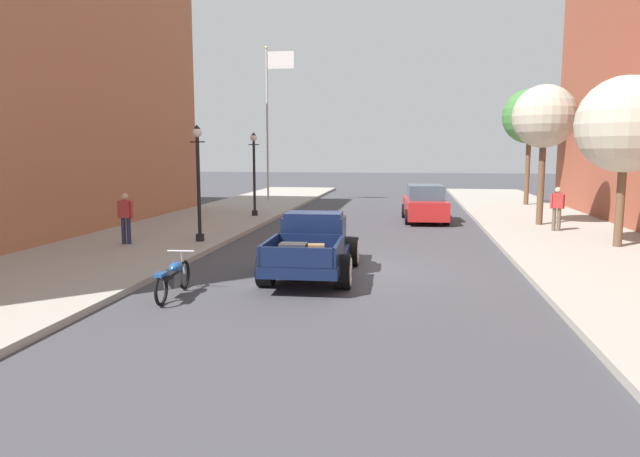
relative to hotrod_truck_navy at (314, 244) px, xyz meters
The scene contains 14 objects.
ground_plane 1.30m from the hotrod_truck_navy, 38.86° to the left, with size 140.00×140.00×0.00m, color #3D3D42.
sidewalk_left 6.50m from the hotrod_truck_navy, behind, with size 5.50×64.00×0.15m, color #9E998E.
sidewalk_right 8.13m from the hotrod_truck_navy, ahead, with size 5.50×64.00×0.15m, color #9E998E.
hotrod_truck_navy is the anchor object (origin of this frame).
motorcycle_parked 3.89m from the hotrod_truck_navy, 131.98° to the right, with size 0.62×2.12×0.93m.
car_background_red 12.10m from the hotrod_truck_navy, 75.21° to the left, with size 2.09×4.41×1.65m.
pedestrian_sidewalk_left 7.21m from the hotrod_truck_navy, 157.15° to the left, with size 0.53×0.22×1.65m.
pedestrian_sidewalk_right 11.44m from the hotrod_truck_navy, 46.16° to the left, with size 0.53×0.22×1.65m.
street_lamp_near 6.07m from the hotrod_truck_navy, 140.24° to the left, with size 0.50×0.32×3.85m.
street_lamp_far 12.55m from the hotrod_truck_navy, 112.42° to the left, with size 0.50×0.32×3.85m.
flagpole 21.24m from the hotrod_truck_navy, 106.76° to the left, with size 1.74×0.16×9.16m.
street_tree_nearest 10.61m from the hotrod_truck_navy, 28.00° to the left, with size 2.97×2.97×5.29m.
street_tree_second 13.24m from the hotrod_truck_navy, 52.70° to the left, with size 2.52×2.52×5.64m.
street_tree_third 21.69m from the hotrod_truck_navy, 65.22° to the left, with size 3.02×3.02×6.43m.
Camera 1 is at (1.61, -15.00, 3.13)m, focal length 32.12 mm.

